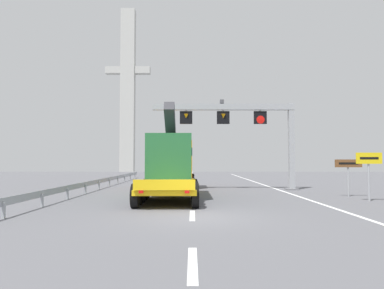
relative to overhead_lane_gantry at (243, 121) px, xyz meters
The scene contains 9 objects.
ground 14.04m from the overhead_lane_gantry, 105.80° to the right, with size 112.00×112.00×0.00m, color #5B5B60.
lane_markings 14.76m from the overhead_lane_gantry, 105.47° to the left, with size 0.20×66.47×0.01m.
edge_line_right 5.77m from the overhead_lane_gantry, 12.43° to the right, with size 0.20×63.00×0.01m, color silver.
overhead_lane_gantry is the anchor object (origin of this frame).
heavy_haul_truck_yellow 6.45m from the overhead_lane_gantry, 151.61° to the right, with size 3.08×14.08×5.30m.
exit_sign_yellow 9.79m from the overhead_lane_gantry, 52.46° to the right, with size 1.37×0.15×2.56m.
tourist_info_sign_brown 8.22m from the overhead_lane_gantry, 41.37° to the right, with size 1.61×0.15×2.21m.
guardrail_left 11.75m from the overhead_lane_gantry, 169.90° to the left, with size 0.13×32.96×0.76m.
bridge_pylon_distant 49.08m from the overhead_lane_gantry, 110.55° to the left, with size 9.00×2.00×33.06m.
Camera 1 is at (-0.15, -13.31, 2.11)m, focal length 32.86 mm.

